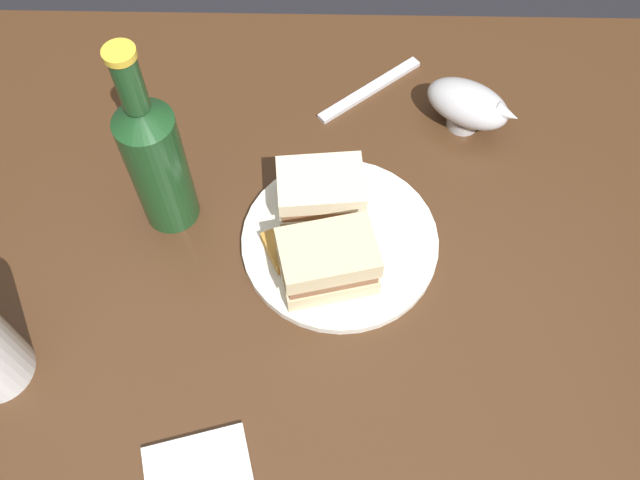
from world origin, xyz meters
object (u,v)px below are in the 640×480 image
at_px(sandwich_half_left, 321,192).
at_px(napkin, 199,478).
at_px(gravy_boat, 469,104).
at_px(sandwich_half_right, 328,262).
at_px(fork, 370,90).
at_px(cider_bottle, 156,159).
at_px(plate, 340,241).

distance_m(sandwich_half_left, napkin, 0.36).
bearing_deg(napkin, gravy_boat, -123.30).
height_order(sandwich_half_left, sandwich_half_right, sandwich_half_right).
xyz_separation_m(sandwich_half_left, gravy_boat, (-0.20, -0.15, -0.00)).
xyz_separation_m(napkin, fork, (-0.19, -0.54, -0.00)).
bearing_deg(napkin, sandwich_half_right, -119.06).
bearing_deg(gravy_boat, sandwich_half_right, 53.01).
bearing_deg(cider_bottle, sandwich_half_right, 154.21).
relative_size(gravy_boat, fork, 0.74).
distance_m(sandwich_half_left, fork, 0.22).
distance_m(cider_bottle, fork, 0.35).
xyz_separation_m(sandwich_half_left, napkin, (0.12, 0.34, -0.04)).
relative_size(plate, sandwich_half_right, 1.98).
xyz_separation_m(cider_bottle, napkin, (-0.07, 0.33, -0.11)).
relative_size(sandwich_half_right, napkin, 1.13).
relative_size(gravy_boat, cider_bottle, 0.47).
distance_m(gravy_boat, fork, 0.15).
bearing_deg(plate, sandwich_half_left, -62.75).
bearing_deg(sandwich_half_left, gravy_boat, -143.23).
relative_size(sandwich_half_left, sandwich_half_right, 0.91).
relative_size(plate, sandwich_half_left, 2.18).
height_order(cider_bottle, napkin, cider_bottle).
bearing_deg(fork, sandwich_half_left, -147.29).
xyz_separation_m(sandwich_half_right, gravy_boat, (-0.19, -0.25, -0.01)).
xyz_separation_m(gravy_boat, cider_bottle, (0.39, 0.15, 0.07)).
height_order(gravy_boat, napkin, gravy_boat).
height_order(gravy_boat, fork, gravy_boat).
height_order(cider_bottle, fork, cider_bottle).
relative_size(sandwich_half_left, napkin, 1.02).
distance_m(sandwich_half_left, gravy_boat, 0.25).
relative_size(cider_bottle, napkin, 2.55).
xyz_separation_m(sandwich_half_right, fork, (-0.06, -0.31, -0.04)).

